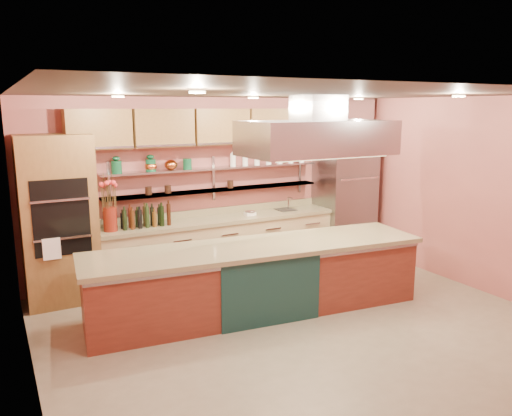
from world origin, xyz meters
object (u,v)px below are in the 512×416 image
flower_vase (110,219)px  island (257,279)px  green_canister (187,164)px  copper_kettle (171,165)px  kitchen_scale (250,212)px  refrigerator (345,198)px

flower_vase → island: bearing=-45.6°
green_canister → copper_kettle: bearing=180.0°
green_canister → kitchen_scale: bearing=-12.8°
kitchen_scale → copper_kettle: size_ratio=0.85×
refrigerator → flower_vase: (-4.13, 0.01, 0.05)m
refrigerator → flower_vase: bearing=179.9°
refrigerator → kitchen_scale: (-1.91, 0.01, -0.07)m
flower_vase → kitchen_scale: bearing=0.0°
refrigerator → green_canister: refrigerator is taller
flower_vase → kitchen_scale: size_ratio=2.04×
refrigerator → island: refrigerator is taller
flower_vase → kitchen_scale: (2.22, 0.00, -0.12)m
flower_vase → copper_kettle: bearing=12.5°
flower_vase → copper_kettle: (0.99, 0.22, 0.69)m
green_canister → flower_vase: bearing=-170.0°
island → flower_vase: bearing=140.6°
kitchen_scale → copper_kettle: bearing=169.5°
island → green_canister: 2.24m
refrigerator → flower_vase: 4.13m
kitchen_scale → copper_kettle: copper_kettle is taller
refrigerator → island: bearing=-149.5°
refrigerator → copper_kettle: (-3.14, 0.23, 0.74)m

